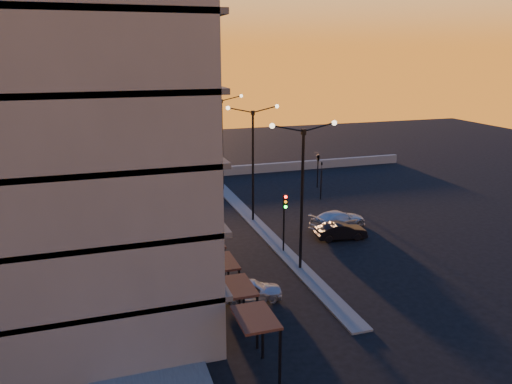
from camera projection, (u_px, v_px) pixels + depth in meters
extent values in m
plane|color=black|center=(300.00, 269.00, 32.12)|extent=(120.00, 120.00, 0.00)
cube|color=#535350|center=(128.00, 265.00, 32.64)|extent=(5.00, 40.00, 0.12)
cube|color=#535350|center=(253.00, 220.00, 41.25)|extent=(1.20, 36.00, 0.12)
cube|color=gray|center=(227.00, 171.00, 56.37)|extent=(44.00, 0.50, 1.00)
cylinder|color=slate|center=(47.00, 71.00, 26.39)|extent=(14.00, 14.00, 25.00)
cube|color=slate|center=(38.00, 76.00, 21.81)|extent=(14.00, 10.00, 25.00)
cylinder|color=black|center=(68.00, 261.00, 29.35)|extent=(14.16, 14.16, 2.40)
cube|color=black|center=(201.00, 239.00, 27.29)|extent=(0.15, 3.20, 1.20)
cylinder|color=black|center=(302.00, 202.00, 30.89)|extent=(0.18, 0.18, 9.00)
cube|color=black|center=(304.00, 132.00, 29.70)|extent=(0.25, 0.25, 0.35)
sphere|color=#FFE5B2|center=(272.00, 126.00, 28.98)|extent=(0.32, 0.32, 0.32)
sphere|color=#FFE5B2|center=(334.00, 123.00, 30.17)|extent=(0.32, 0.32, 0.32)
cylinder|color=black|center=(253.00, 168.00, 40.05)|extent=(0.18, 0.18, 9.00)
cube|color=black|center=(253.00, 113.00, 38.85)|extent=(0.25, 0.25, 0.35)
sphere|color=#FFE5B2|center=(228.00, 108.00, 38.13)|extent=(0.32, 0.32, 0.32)
sphere|color=#FFE5B2|center=(277.00, 106.00, 39.32)|extent=(0.32, 0.32, 0.32)
cylinder|color=black|center=(222.00, 146.00, 49.20)|extent=(0.18, 0.18, 9.00)
cube|color=black|center=(221.00, 101.00, 48.00)|extent=(0.25, 0.25, 0.35)
sphere|color=#FFE5B2|center=(201.00, 97.00, 47.29)|extent=(0.32, 0.32, 0.32)
sphere|color=#FFE5B2|center=(241.00, 96.00, 48.48)|extent=(0.32, 0.32, 0.32)
cylinder|color=black|center=(284.00, 231.00, 34.43)|extent=(0.12, 0.12, 3.20)
cube|color=black|center=(285.00, 201.00, 33.68)|extent=(0.28, 0.16, 1.00)
sphere|color=#FF0C05|center=(286.00, 197.00, 33.49)|extent=(0.20, 0.20, 0.20)
sphere|color=orange|center=(286.00, 202.00, 33.59)|extent=(0.20, 0.20, 0.20)
sphere|color=#0CFF26|center=(286.00, 207.00, 33.68)|extent=(0.20, 0.20, 0.20)
cylinder|color=black|center=(321.00, 185.00, 46.93)|extent=(0.12, 0.12, 2.80)
imported|color=black|center=(322.00, 166.00, 46.44)|extent=(0.13, 0.16, 0.80)
cylinder|color=black|center=(318.00, 174.00, 51.04)|extent=(0.12, 0.12, 2.80)
imported|color=black|center=(318.00, 157.00, 50.55)|extent=(0.42, 1.99, 0.80)
imported|color=#B6B7BE|center=(250.00, 290.00, 28.01)|extent=(3.78, 1.98, 1.23)
imported|color=black|center=(341.00, 231.00, 37.14)|extent=(3.94, 1.73, 1.26)
imported|color=silver|center=(338.00, 220.00, 39.43)|extent=(5.13, 3.09, 1.39)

